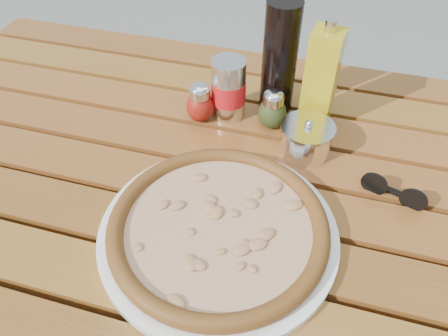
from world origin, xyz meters
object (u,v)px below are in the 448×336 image
(sunglasses, at_px, (393,192))
(parmesan_tin, at_px, (306,139))
(soda_can, at_px, (228,89))
(plate, at_px, (218,233))
(pizza, at_px, (218,227))
(olive_oil_cruet, at_px, (321,79))
(table, at_px, (221,217))
(oregano_shaker, at_px, (272,110))
(pepper_shaker, at_px, (200,103))
(dark_bottle, at_px, (280,58))

(sunglasses, bearing_deg, parmesan_tin, 171.37)
(soda_can, relative_size, sunglasses, 1.08)
(plate, distance_m, pizza, 0.02)
(pizza, relative_size, sunglasses, 3.99)
(parmesan_tin, bearing_deg, olive_oil_cruet, 87.44)
(pizza, xyz_separation_m, olive_oil_cruet, (0.10, 0.32, 0.07))
(olive_oil_cruet, bearing_deg, table, -118.97)
(olive_oil_cruet, bearing_deg, pizza, -107.57)
(plate, xyz_separation_m, olive_oil_cruet, (0.10, 0.32, 0.09))
(oregano_shaker, relative_size, sunglasses, 0.74)
(pepper_shaker, bearing_deg, olive_oil_cruet, 14.52)
(plate, bearing_deg, pepper_shaker, 113.45)
(plate, xyz_separation_m, dark_bottle, (0.02, 0.35, 0.10))
(pizza, distance_m, dark_bottle, 0.36)
(oregano_shaker, height_order, parmesan_tin, oregano_shaker)
(oregano_shaker, bearing_deg, parmesan_tin, -37.48)
(table, height_order, dark_bottle, dark_bottle)
(table, height_order, pepper_shaker, pepper_shaker)
(olive_oil_cruet, bearing_deg, pepper_shaker, -165.48)
(table, xyz_separation_m, oregano_shaker, (0.05, 0.19, 0.11))
(dark_bottle, distance_m, sunglasses, 0.32)
(soda_can, height_order, parmesan_tin, soda_can)
(plate, height_order, pepper_shaker, pepper_shaker)
(table, distance_m, plate, 0.13)
(pizza, bearing_deg, soda_can, 102.69)
(pizza, bearing_deg, plate, 63.43)
(table, xyz_separation_m, olive_oil_cruet, (0.13, 0.23, 0.17))
(oregano_shaker, relative_size, olive_oil_cruet, 0.39)
(pizza, xyz_separation_m, oregano_shaker, (0.02, 0.28, 0.02))
(table, height_order, parmesan_tin, parmesan_tin)
(pizza, bearing_deg, pepper_shaker, 113.45)
(pizza, distance_m, sunglasses, 0.29)
(table, height_order, oregano_shaker, oregano_shaker)
(parmesan_tin, bearing_deg, plate, -113.31)
(table, height_order, olive_oil_cruet, olive_oil_cruet)
(dark_bottle, height_order, olive_oil_cruet, dark_bottle)
(plate, height_order, soda_can, soda_can)
(parmesan_tin, bearing_deg, sunglasses, -25.58)
(plate, xyz_separation_m, parmesan_tin, (0.10, 0.23, 0.02))
(pizza, distance_m, parmesan_tin, 0.25)
(dark_bottle, distance_m, parmesan_tin, 0.16)
(table, relative_size, olive_oil_cruet, 6.67)
(parmesan_tin, distance_m, sunglasses, 0.17)
(plate, relative_size, soda_can, 3.00)
(pepper_shaker, bearing_deg, pizza, -66.55)
(pepper_shaker, bearing_deg, plate, -66.55)
(soda_can, bearing_deg, parmesan_tin, -22.94)
(table, height_order, pizza, pizza)
(pizza, height_order, oregano_shaker, oregano_shaker)
(plate, bearing_deg, table, 104.15)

